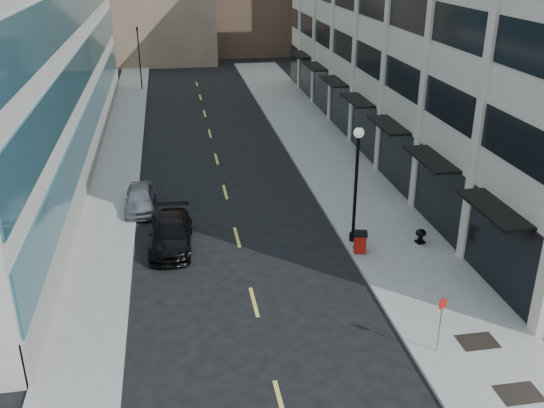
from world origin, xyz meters
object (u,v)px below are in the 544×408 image
object	(u,v)px
traffic_signal	(137,31)
car_silver_sedan	(140,199)
trash_bin	(360,241)
lamppost	(356,175)
urn_planter	(421,235)
car_black_pickup	(171,234)
sign_post	(441,315)

from	to	relation	value
traffic_signal	car_silver_sedan	distance (m)	30.23
car_silver_sedan	trash_bin	bearing A→B (deg)	-34.17
lamppost	urn_planter	bearing A→B (deg)	-14.44
car_silver_sedan	car_black_pickup	bearing A→B (deg)	-71.13
traffic_signal	car_black_pickup	size ratio (longest dim) A/B	1.46
lamppost	sign_post	size ratio (longest dim) A/B	2.52
urn_planter	trash_bin	bearing A→B (deg)	-172.77
urn_planter	traffic_signal	bearing A→B (deg)	111.18
traffic_signal	car_silver_sedan	world-z (taller)	traffic_signal
trash_bin	sign_post	size ratio (longest dim) A/B	0.44
traffic_signal	sign_post	xyz separation A→B (m)	(11.41, -44.47, -4.08)
traffic_signal	urn_planter	distance (m)	39.36
car_black_pickup	sign_post	world-z (taller)	sign_post
sign_post	urn_planter	distance (m)	8.58
urn_planter	car_silver_sedan	bearing A→B (deg)	153.80
car_black_pickup	trash_bin	world-z (taller)	car_black_pickup
lamppost	urn_planter	xyz separation A→B (m)	(3.13, -0.81, -2.98)
urn_planter	sign_post	bearing A→B (deg)	-108.43
traffic_signal	lamppost	distance (m)	37.30
car_black_pickup	car_silver_sedan	world-z (taller)	car_black_pickup
car_black_pickup	sign_post	size ratio (longest dim) A/B	2.08
urn_planter	car_black_pickup	bearing A→B (deg)	170.96
car_silver_sedan	trash_bin	xyz separation A→B (m)	(10.25, -6.99, 0.02)
lamppost	sign_post	bearing A→B (deg)	-87.19
traffic_signal	car_black_pickup	distance (m)	34.95
sign_post	traffic_signal	bearing A→B (deg)	93.21
car_black_pickup	urn_planter	world-z (taller)	car_black_pickup
car_black_pickup	lamppost	xyz separation A→B (m)	(8.67, -1.07, 2.86)
traffic_signal	car_silver_sedan	xyz separation A→B (m)	(0.70, -29.80, -5.05)
sign_post	car_silver_sedan	bearing A→B (deg)	114.95
traffic_signal	lamppost	xyz separation A→B (m)	(10.97, -35.59, -2.16)
car_silver_sedan	sign_post	xyz separation A→B (m)	(10.71, -14.67, 0.97)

